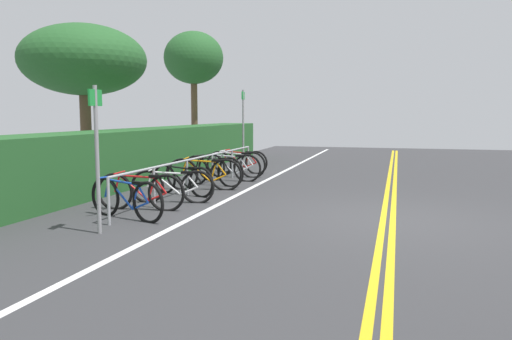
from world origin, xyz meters
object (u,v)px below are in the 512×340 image
(tree_mid, at_px, (83,61))
(sign_post_far, at_px, (243,122))
(bicycle_3, at_px, (182,180))
(sign_post_near, at_px, (97,145))
(bicycle_2, at_px, (173,186))
(tree_far_right, at_px, (194,59))
(bicycle_6, at_px, (229,167))
(bicycle_7, at_px, (236,164))
(bicycle_0, at_px, (126,199))
(bicycle_4, at_px, (204,174))
(bike_rack, at_px, (200,164))
(bicycle_8, at_px, (240,162))
(bicycle_1, at_px, (141,192))
(bicycle_5, at_px, (213,171))

(tree_mid, bearing_deg, sign_post_far, -46.56)
(bicycle_3, bearing_deg, sign_post_near, -175.54)
(bicycle_2, xyz_separation_m, tree_far_right, (9.69, 3.55, 3.60))
(bicycle_6, relative_size, sign_post_near, 0.79)
(sign_post_far, xyz_separation_m, tree_mid, (-3.28, 3.47, 1.69))
(bicycle_7, relative_size, sign_post_far, 0.69)
(bicycle_0, xyz_separation_m, bicycle_3, (2.61, 0.12, -0.01))
(bicycle_0, relative_size, bicycle_4, 0.95)
(bike_rack, height_order, bicycle_8, bike_rack)
(bike_rack, distance_m, bicycle_0, 3.40)
(bicycle_3, xyz_separation_m, tree_far_right, (8.72, 3.33, 3.61))
(bike_rack, xyz_separation_m, bicycle_2, (-1.75, -0.10, -0.27))
(bicycle_1, bearing_deg, bicycle_5, -2.52)
(bicycle_1, relative_size, tree_mid, 0.41)
(bicycle_3, distance_m, bicycle_5, 1.57)
(bicycle_2, height_order, bicycle_5, bicycle_5)
(bicycle_5, distance_m, bicycle_6, 0.90)
(sign_post_far, xyz_separation_m, tree_far_right, (3.59, 3.15, 2.43))
(bike_rack, bearing_deg, bicycle_2, -176.64)
(bicycle_8, bearing_deg, bike_rack, -177.85)
(tree_far_right, bearing_deg, bike_rack, -156.54)
(bicycle_8, distance_m, tree_far_right, 6.62)
(bicycle_4, bearing_deg, bike_rack, 107.12)
(bicycle_4, distance_m, bicycle_5, 0.76)
(bicycle_7, xyz_separation_m, tree_mid, (-1.46, 3.81, 2.83))
(bicycle_6, distance_m, sign_post_near, 6.19)
(bicycle_0, xyz_separation_m, bicycle_7, (5.91, -0.04, 0.02))
(bicycle_0, bearing_deg, bicycle_2, -3.34)
(bicycle_5, distance_m, sign_post_near, 5.32)
(bike_rack, xyz_separation_m, bicycle_0, (-3.39, -0.01, -0.26))
(bicycle_5, distance_m, tree_mid, 4.72)
(bicycle_4, xyz_separation_m, tree_mid, (1.04, 3.84, 2.82))
(sign_post_far, bearing_deg, bicycle_3, -178.03)
(bicycle_4, bearing_deg, bicycle_7, 0.66)
(bicycle_2, bearing_deg, bicycle_1, 164.50)
(bicycle_7, bearing_deg, sign_post_near, -179.01)
(bicycle_4, bearing_deg, bicycle_8, 3.48)
(bicycle_1, bearing_deg, sign_post_far, 1.26)
(bicycle_5, bearing_deg, bicycle_4, -174.88)
(bike_rack, bearing_deg, bicycle_8, 2.15)
(bike_rack, height_order, sign_post_near, sign_post_near)
(bicycle_6, bearing_deg, bicycle_8, 8.74)
(bicycle_7, bearing_deg, bicycle_3, 177.12)
(bicycle_4, height_order, sign_post_near, sign_post_near)
(bike_rack, distance_m, bicycle_7, 2.53)
(bicycle_8, distance_m, sign_post_near, 7.99)
(bicycle_7, height_order, tree_far_right, tree_far_right)
(bicycle_0, relative_size, tree_mid, 0.41)
(bicycle_0, xyz_separation_m, bicycle_4, (3.41, -0.07, 0.03))
(bicycle_6, xyz_separation_m, sign_post_far, (2.68, 0.44, 1.14))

